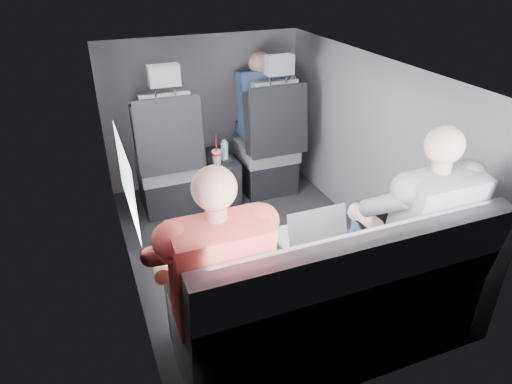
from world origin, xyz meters
name	(u,v)px	position (x,y,z in m)	size (l,w,h in m)	color
floor	(257,250)	(0.00, 0.00, 0.00)	(2.60, 2.60, 0.00)	black
ceiling	(257,67)	(0.00, 0.00, 1.35)	(2.60, 2.60, 0.00)	#B2B2AD
panel_left	(121,191)	(-0.90, 0.00, 0.68)	(0.02, 2.60, 1.35)	#56565B
panel_right	(370,149)	(0.90, 0.00, 0.68)	(0.02, 2.60, 1.35)	#56565B
panel_front	(204,112)	(0.00, 1.30, 0.68)	(1.80, 0.02, 1.35)	#56565B
panel_back	(366,284)	(0.00, -1.30, 0.68)	(1.80, 0.02, 1.35)	#56565B
side_window	(126,178)	(-0.88, -0.30, 0.90)	(0.02, 0.75, 0.42)	white
seatbelt	(278,113)	(0.45, 0.67, 0.80)	(0.05, 0.01, 0.65)	black
front_seat_left	(169,166)	(-0.45, 0.84, 0.40)	(0.52, 0.58, 1.26)	black
front_seat_right	(269,151)	(0.45, 0.84, 0.40)	(0.52, 0.58, 1.26)	black
center_console	(220,177)	(0.00, 0.88, 0.20)	(0.24, 0.48, 0.41)	black
rear_bench	(332,311)	(0.00, -1.06, 0.31)	(1.60, 0.57, 0.92)	slate
soda_cup	(217,157)	(-0.06, 0.74, 0.47)	(0.09, 0.09, 0.26)	white
water_bottle	(225,151)	(0.03, 0.80, 0.48)	(0.06, 0.06, 0.18)	#A3C7DD
laptop_white	(206,260)	(-0.60, -0.82, 0.64)	(0.37, 0.35, 0.27)	silver
laptop_silver	(309,233)	(-0.01, -0.78, 0.63)	(0.33, 0.30, 0.24)	silver
laptop_black	(390,218)	(0.49, -0.82, 0.63)	(0.37, 0.38, 0.22)	black
passenger_rear_left	(213,278)	(-0.61, -0.97, 0.64)	(0.52, 0.64, 1.25)	#313035
passenger_rear_right	(412,228)	(0.52, -0.97, 0.64)	(0.53, 0.64, 1.26)	#334F71
passenger_front_right	(260,104)	(0.47, 1.10, 0.75)	(0.39, 0.39, 0.78)	#334F71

